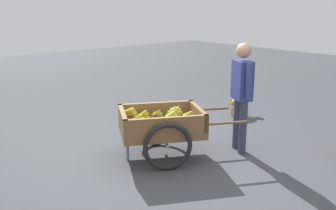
% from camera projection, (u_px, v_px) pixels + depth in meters
% --- Properties ---
extents(ground_plane, '(24.00, 24.00, 0.00)m').
position_uv_depth(ground_plane, '(172.00, 156.00, 5.21)').
color(ground_plane, '#3D3F44').
extents(fruit_cart, '(1.81, 1.45, 0.71)m').
position_uv_depth(fruit_cart, '(162.00, 127.00, 5.10)').
color(fruit_cart, brown).
rests_on(fruit_cart, ground).
extents(vendor_person, '(0.34, 0.50, 1.56)m').
position_uv_depth(vendor_person, '(242.00, 88.00, 5.19)').
color(vendor_person, '#333851').
rests_on(vendor_person, ground).
extents(dog, '(0.67, 0.20, 0.40)m').
position_uv_depth(dog, '(240.00, 101.00, 7.08)').
color(dog, '#AD7A38').
rests_on(dog, ground).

